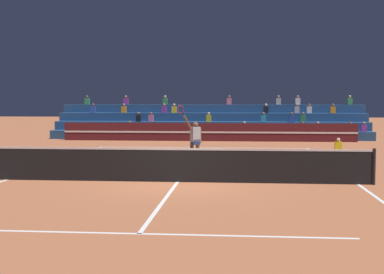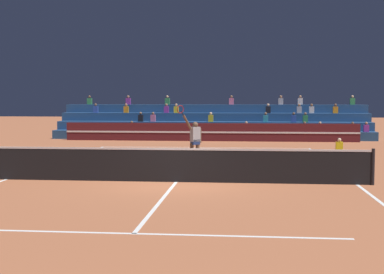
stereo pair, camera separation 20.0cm
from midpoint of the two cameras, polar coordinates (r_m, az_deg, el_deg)
name	(u,v)px [view 2 (the right image)]	position (r m, az deg, el deg)	size (l,w,h in m)	color
ground_plane	(176,182)	(16.68, -1.35, -4.83)	(120.00, 120.00, 0.00)	#AD603D
court_lines	(176,182)	(16.68, -1.35, -4.81)	(11.10, 23.90, 0.01)	white
tennis_net	(176,165)	(16.60, -1.35, -2.97)	(12.00, 0.10, 1.10)	black
sponsor_banner_wall	(210,132)	(32.81, 2.08, 0.52)	(18.00, 0.26, 1.10)	#51191E
bleacher_stand	(213,125)	(35.95, 2.41, 1.28)	(20.58, 3.80, 2.83)	navy
ball_kid_courtside	(339,149)	(24.77, 15.65, -1.29)	(0.30, 0.36, 0.84)	black
tennis_player	(195,141)	(20.38, 0.56, -0.42)	(0.93, 0.83, 2.41)	brown
tennis_ball	(191,150)	(26.79, 0.11, -1.38)	(0.07, 0.07, 0.07)	#C6DB33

